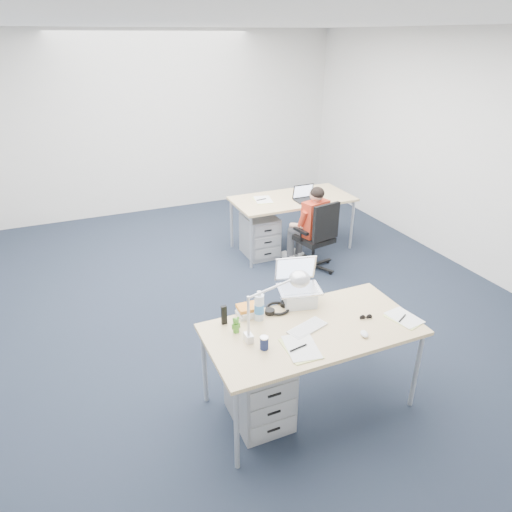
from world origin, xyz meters
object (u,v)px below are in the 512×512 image
(cordless_phone, at_px, (224,315))
(sunglasses, at_px, (366,317))
(desk_far, at_px, (292,201))
(water_bottle, at_px, (259,305))
(drawer_pedestal_far, at_px, (260,236))
(desk_lamp, at_px, (268,307))
(bear_figurine, at_px, (236,325))
(drawer_pedestal_near, at_px, (259,390))
(can_koozie, at_px, (264,343))
(desk_near, at_px, (312,333))
(book_stack, at_px, (249,310))
(seated_person, at_px, (308,226))
(headphones, at_px, (278,308))
(dark_laptop, at_px, (307,193))
(silver_laptop, at_px, (299,284))
(office_chair, at_px, (315,250))
(wireless_keyboard, at_px, (307,328))
(computer_mouse, at_px, (364,334))
(far_cup, at_px, (311,188))

(cordless_phone, xyz_separation_m, sunglasses, (1.03, -0.37, -0.07))
(desk_far, xyz_separation_m, water_bottle, (-1.57, -2.47, 0.17))
(drawer_pedestal_far, relative_size, desk_lamp, 1.10)
(drawer_pedestal_far, height_order, bear_figurine, bear_figurine)
(drawer_pedestal_near, bearing_deg, cordless_phone, 117.30)
(drawer_pedestal_near, height_order, can_koozie, can_koozie)
(desk_near, xyz_separation_m, drawer_pedestal_far, (0.76, 2.71, -0.41))
(bear_figurine, relative_size, book_stack, 0.70)
(seated_person, relative_size, headphones, 4.27)
(drawer_pedestal_near, relative_size, book_stack, 3.01)
(drawer_pedestal_far, height_order, dark_laptop, dark_laptop)
(drawer_pedestal_near, height_order, cordless_phone, cordless_phone)
(silver_laptop, distance_m, water_bottle, 0.40)
(desk_near, relative_size, bear_figurine, 12.51)
(headphones, xyz_separation_m, bear_figurine, (-0.41, -0.15, 0.04))
(drawer_pedestal_far, bearing_deg, desk_lamp, -112.59)
(water_bottle, distance_m, bear_figurine, 0.25)
(drawer_pedestal_far, xyz_separation_m, sunglasses, (-0.32, -2.76, 0.47))
(office_chair, height_order, seated_person, seated_person)
(wireless_keyboard, distance_m, can_koozie, 0.40)
(desk_near, distance_m, computer_mouse, 0.38)
(book_stack, relative_size, sunglasses, 1.79)
(silver_laptop, relative_size, far_cup, 3.60)
(silver_laptop, relative_size, headphones, 1.43)
(water_bottle, relative_size, bear_figurine, 1.91)
(drawer_pedestal_far, relative_size, book_stack, 3.01)
(far_cup, bearing_deg, silver_laptop, -121.47)
(computer_mouse, height_order, water_bottle, water_bottle)
(silver_laptop, xyz_separation_m, computer_mouse, (0.23, -0.58, -0.16))
(sunglasses, bearing_deg, drawer_pedestal_near, -170.53)
(desk_far, distance_m, computer_mouse, 3.12)
(book_stack, xyz_separation_m, cordless_phone, (-0.22, -0.04, 0.04))
(drawer_pedestal_far, relative_size, dark_laptop, 1.90)
(water_bottle, bearing_deg, drawer_pedestal_far, 66.14)
(drawer_pedestal_near, height_order, drawer_pedestal_far, same)
(sunglasses, bearing_deg, silver_laptop, 146.23)
(drawer_pedestal_near, xyz_separation_m, wireless_keyboard, (0.39, -0.00, 0.46))
(drawer_pedestal_near, bearing_deg, seated_person, 53.34)
(book_stack, bearing_deg, desk_far, 55.86)
(drawer_pedestal_near, relative_size, bear_figurine, 4.30)
(desk_far, height_order, wireless_keyboard, wireless_keyboard)
(drawer_pedestal_near, distance_m, cordless_phone, 0.63)
(headphones, height_order, dark_laptop, dark_laptop)
(desk_near, distance_m, book_stack, 0.52)
(silver_laptop, bearing_deg, computer_mouse, -55.31)
(book_stack, bearing_deg, sunglasses, -26.51)
(computer_mouse, xyz_separation_m, book_stack, (-0.67, 0.58, 0.03))
(silver_laptop, height_order, computer_mouse, silver_laptop)
(seated_person, height_order, wireless_keyboard, seated_person)
(headphones, xyz_separation_m, dark_laptop, (1.49, 2.23, 0.08))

